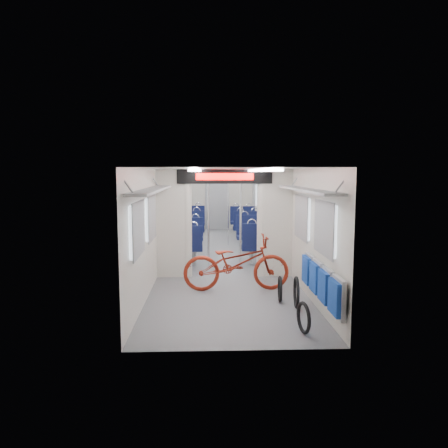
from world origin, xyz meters
The scene contains 14 objects.
carriage centered at (0.00, -0.27, 1.50)m, with size 12.00×12.02×2.31m.
bicycle centered at (0.18, -3.16, 0.53)m, with size 0.70×2.01×1.06m, color maroon.
flip_bench centered at (1.35, -4.85, 0.58)m, with size 0.12×2.13×0.54m.
bike_hoop_a centered at (0.97, -5.45, 0.20)m, with size 0.46×0.46×0.05m, color black.
bike_hoop_b centered at (1.10, -4.31, 0.24)m, with size 0.54×0.54×0.05m, color black.
bike_hoop_c centered at (0.89, -3.95, 0.20)m, with size 0.46×0.46×0.05m, color black.
seat_bay_near_left centered at (-0.93, 0.01, 0.53)m, with size 0.90×2.01×1.08m.
seat_bay_near_right centered at (0.94, 0.12, 0.56)m, with size 0.93×2.18×1.13m.
seat_bay_far_left centered at (-0.93, 3.49, 0.57)m, with size 0.95×2.25×1.15m.
seat_bay_far_right centered at (0.93, 3.78, 0.54)m, with size 0.91×2.09×1.10m.
stanchion_near_left centered at (-0.34, -1.14, 1.15)m, with size 0.04×0.04×2.30m, color silver.
stanchion_near_right centered at (0.39, -1.42, 1.15)m, with size 0.05×0.05×2.30m, color silver.
stanchion_far_left centered at (-0.33, 1.63, 1.15)m, with size 0.04×0.04×2.30m, color silver.
stanchion_far_right centered at (0.28, 2.03, 1.15)m, with size 0.04×0.04×2.30m, color silver.
Camera 1 is at (-0.37, -11.27, 2.24)m, focal length 35.00 mm.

